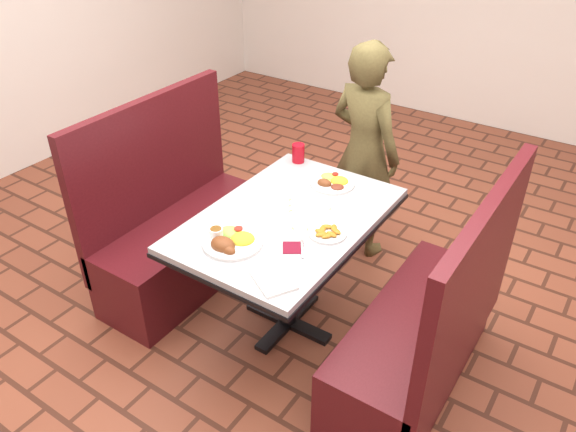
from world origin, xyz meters
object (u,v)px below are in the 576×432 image
object	(u,v)px
plantain_plate	(328,232)
red_tumbler	(298,153)
booth_bench_right	(424,337)
diner_person	(364,152)
dining_table	(288,231)
booth_bench_left	(181,234)
far_dinner_plate	(333,181)
near_dinner_plate	(231,239)

from	to	relation	value
plantain_plate	red_tumbler	bearing A→B (deg)	133.41
booth_bench_right	diner_person	world-z (taller)	diner_person
dining_table	red_tumbler	size ratio (longest dim) A/B	10.72
dining_table	booth_bench_right	distance (m)	0.86
dining_table	plantain_plate	xyz separation A→B (m)	(0.25, -0.03, 0.11)
red_tumbler	diner_person	bearing A→B (deg)	58.92
dining_table	booth_bench_left	world-z (taller)	booth_bench_left
plantain_plate	red_tumbler	size ratio (longest dim) A/B	1.66
diner_person	red_tumbler	size ratio (longest dim) A/B	12.64
booth_bench_right	far_dinner_plate	bearing A→B (deg)	151.66
dining_table	near_dinner_plate	size ratio (longest dim) A/B	4.20
booth_bench_right	near_dinner_plate	distance (m)	1.06
booth_bench_left	plantain_plate	bearing A→B (deg)	-1.61
diner_person	plantain_plate	world-z (taller)	diner_person
near_dinner_plate	far_dinner_plate	xyz separation A→B (m)	(0.11, 0.77, -0.01)
far_dinner_plate	red_tumbler	bearing A→B (deg)	158.31
diner_person	near_dinner_plate	xyz separation A→B (m)	(-0.04, -1.30, 0.07)
dining_table	red_tumbler	xyz separation A→B (m)	(-0.29, 0.54, 0.15)
booth_bench_left	red_tumbler	xyz separation A→B (m)	(0.51, 0.54, 0.48)
red_tumbler	booth_bench_right	bearing A→B (deg)	-26.49
dining_table	near_dinner_plate	world-z (taller)	near_dinner_plate
far_dinner_plate	near_dinner_plate	bearing A→B (deg)	-98.46
diner_person	red_tumbler	world-z (taller)	diner_person
booth_bench_right	far_dinner_plate	distance (m)	0.98
booth_bench_left	red_tumbler	world-z (taller)	booth_bench_left
near_dinner_plate	plantain_plate	xyz separation A→B (m)	(0.34, 0.33, -0.02)
booth_bench_left	plantain_plate	distance (m)	1.14
red_tumbler	near_dinner_plate	bearing A→B (deg)	-77.51
booth_bench_left	diner_person	xyz separation A→B (m)	(0.75, 0.94, 0.39)
booth_bench_left	diner_person	size ratio (longest dim) A/B	0.84
dining_table	plantain_plate	size ratio (longest dim) A/B	6.46
plantain_plate	dining_table	bearing A→B (deg)	173.32
dining_table	red_tumbler	world-z (taller)	red_tumbler
booth_bench_right	far_dinner_plate	xyz separation A→B (m)	(-0.77, 0.42, 0.44)
booth_bench_left	far_dinner_plate	world-z (taller)	booth_bench_left
booth_bench_left	far_dinner_plate	xyz separation A→B (m)	(0.82, 0.42, 0.44)
near_dinner_plate	plantain_plate	world-z (taller)	near_dinner_plate
booth_bench_right	near_dinner_plate	xyz separation A→B (m)	(-0.89, -0.36, 0.45)
dining_table	booth_bench_right	bearing A→B (deg)	0.00
booth_bench_right	diner_person	bearing A→B (deg)	131.72
booth_bench_left	red_tumbler	size ratio (longest dim) A/B	10.61
near_dinner_plate	red_tumbler	xyz separation A→B (m)	(-0.20, 0.90, 0.03)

